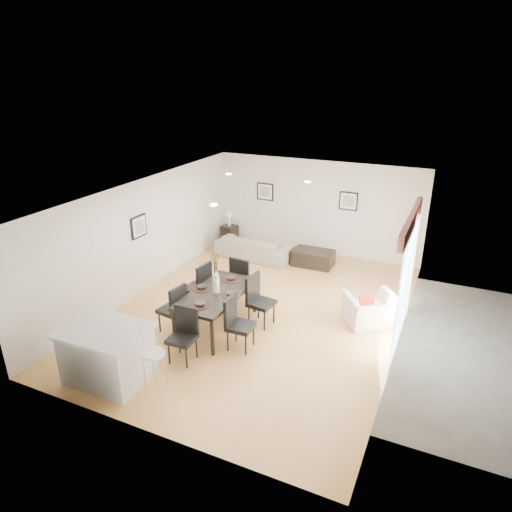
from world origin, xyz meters
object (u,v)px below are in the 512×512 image
at_px(sofa, 254,247).
at_px(dining_chair_head, 184,331).
at_px(dining_table, 217,296).
at_px(dining_chair_efar, 258,297).
at_px(bar_stool, 154,358).
at_px(dining_chair_wnear, 174,306).
at_px(coffee_table, 313,258).
at_px(dining_chair_wfar, 200,284).
at_px(dining_chair_enear, 236,320).
at_px(side_table, 230,234).
at_px(armchair, 371,310).
at_px(dining_chair_foot, 242,277).
at_px(kitchen_island, 107,354).

height_order(sofa, dining_chair_head, dining_chair_head).
relative_size(dining_table, dining_chair_head, 1.90).
bearing_deg(dining_chair_efar, bar_stool, 175.82).
distance_m(dining_chair_wnear, coffee_table, 4.70).
xyz_separation_m(dining_chair_wfar, dining_chair_head, (0.68, -1.70, -0.06)).
bearing_deg(coffee_table, dining_chair_enear, -91.92).
relative_size(dining_chair_wnear, side_table, 1.92).
bearing_deg(sofa, coffee_table, -170.32).
xyz_separation_m(armchair, dining_chair_wfar, (-3.56, -0.96, 0.30)).
xyz_separation_m(dining_chair_wnear, dining_chair_enear, (1.39, 0.01, 0.01)).
distance_m(armchair, dining_chair_head, 3.93).
bearing_deg(dining_chair_wfar, dining_chair_foot, 142.65).
xyz_separation_m(sofa, coffee_table, (1.70, 0.18, -0.10)).
bearing_deg(sofa, dining_table, 106.91).
xyz_separation_m(dining_chair_wfar, bar_stool, (0.79, -2.76, 0.06)).
relative_size(dining_table, dining_chair_wfar, 1.74).
height_order(dining_chair_wnear, dining_chair_enear, dining_chair_enear).
relative_size(dining_chair_wnear, kitchen_island, 0.72).
distance_m(dining_chair_enear, kitchen_island, 2.38).
bearing_deg(bar_stool, armchair, 53.36).
distance_m(dining_chair_head, side_table, 6.21).
bearing_deg(armchair, dining_table, -9.14).
bearing_deg(side_table, dining_chair_wfar, -70.86).
bearing_deg(side_table, kitchen_island, -79.77).
height_order(dining_chair_enear, dining_chair_foot, dining_chair_foot).
height_order(dining_chair_wfar, bar_stool, dining_chair_wfar).
height_order(sofa, dining_chair_foot, dining_chair_foot).
distance_m(dining_chair_efar, dining_chair_foot, 1.00).
bearing_deg(dining_table, side_table, 115.49).
relative_size(armchair, dining_chair_wnear, 0.98).
bearing_deg(coffee_table, armchair, -50.75).
distance_m(dining_chair_foot, coffee_table, 2.88).
bearing_deg(dining_chair_wnear, sofa, -169.11).
distance_m(sofa, dining_chair_enear, 4.55).
height_order(dining_chair_efar, side_table, dining_chair_efar).
relative_size(dining_table, side_table, 3.64).
height_order(dining_chair_foot, bar_stool, dining_chair_foot).
bearing_deg(dining_chair_foot, coffee_table, -100.55).
bearing_deg(dining_chair_wnear, bar_stool, 32.66).
bearing_deg(bar_stool, kitchen_island, -180.00).
relative_size(dining_chair_head, bar_stool, 1.28).
relative_size(kitchen_island, bar_stool, 1.78).
bearing_deg(side_table, dining_chair_foot, -58.15).
relative_size(armchair, dining_chair_foot, 0.91).
distance_m(dining_chair_efar, bar_stool, 2.84).
xyz_separation_m(armchair, kitchen_island, (-3.75, -3.72, 0.17)).
distance_m(sofa, dining_chair_foot, 2.71).
height_order(dining_chair_head, bar_stool, dining_chair_head).
relative_size(dining_chair_wfar, dining_chair_enear, 1.07).
bearing_deg(dining_chair_head, bar_stool, -86.46).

